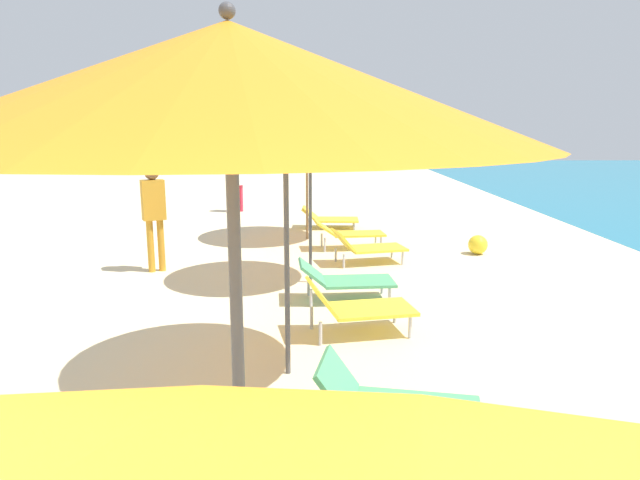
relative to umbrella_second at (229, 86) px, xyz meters
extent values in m
cylinder|color=#4C4C51|center=(0.00, 0.00, -1.36)|extent=(0.05, 0.05, 2.30)
cone|color=orange|center=(0.00, 0.00, 0.00)|extent=(2.26, 2.26, 0.44)
sphere|color=#4C4C51|center=(0.00, 0.00, 0.25)|extent=(0.06, 0.06, 0.06)
cube|color=yellow|center=(1.22, 1.02, -2.29)|extent=(1.16, 0.71, 0.04)
cube|color=yellow|center=(0.50, 1.08, -2.10)|extent=(0.41, 0.65, 0.36)
cylinder|color=#B2B2B7|center=(1.70, 1.25, -2.41)|extent=(0.04, 0.04, 0.21)
cylinder|color=#B2B2B7|center=(0.46, 1.34, -2.41)|extent=(0.04, 0.04, 0.21)
cylinder|color=#4C4C51|center=(0.03, 3.04, -1.45)|extent=(0.05, 0.05, 2.12)
cone|color=orange|center=(0.03, 3.04, -0.16)|extent=(2.27, 2.27, 0.47)
sphere|color=#4C4C51|center=(0.03, 3.04, 0.10)|extent=(0.06, 0.06, 0.06)
cube|color=yellow|center=(0.95, 4.13, -2.22)|extent=(1.06, 0.80, 0.04)
cube|color=yellow|center=(0.37, 4.01, -2.04)|extent=(0.39, 0.66, 0.35)
cylinder|color=#B2B2B7|center=(1.27, 4.46, -2.38)|extent=(0.04, 0.04, 0.27)
cylinder|color=#B2B2B7|center=(1.37, 3.94, -2.38)|extent=(0.04, 0.04, 0.27)
cylinder|color=#B2B2B7|center=(0.25, 4.26, -2.38)|extent=(0.04, 0.04, 0.27)
cylinder|color=#B2B2B7|center=(0.35, 3.74, -2.38)|extent=(0.04, 0.04, 0.27)
cube|color=#4CA572|center=(1.05, 1.75, -2.22)|extent=(1.05, 0.76, 0.04)
cube|color=#4CA572|center=(0.47, 1.86, -2.03)|extent=(0.38, 0.63, 0.35)
cylinder|color=#B2B2B7|center=(1.47, 1.92, -2.38)|extent=(0.04, 0.04, 0.27)
cylinder|color=#B2B2B7|center=(1.38, 1.44, -2.38)|extent=(0.04, 0.04, 0.27)
cylinder|color=#B2B2B7|center=(0.45, 2.12, -2.38)|extent=(0.04, 0.04, 0.27)
cylinder|color=#B2B2B7|center=(0.36, 1.63, -2.38)|extent=(0.04, 0.04, 0.27)
cylinder|color=#4C4C51|center=(0.22, 6.28, -1.37)|extent=(0.05, 0.05, 2.29)
cone|color=orange|center=(0.22, 6.28, 0.05)|extent=(2.18, 2.18, 0.54)
sphere|color=#4C4C51|center=(0.22, 6.28, 0.34)|extent=(0.06, 0.06, 0.06)
cube|color=yellow|center=(1.38, 7.54, -2.25)|extent=(1.09, 0.83, 0.04)
cube|color=yellow|center=(0.77, 7.39, -2.07)|extent=(0.44, 0.67, 0.34)
cylinder|color=#B2B2B7|center=(1.69, 7.88, -2.39)|extent=(0.04, 0.04, 0.24)
cylinder|color=#B2B2B7|center=(1.81, 7.38, -2.39)|extent=(0.04, 0.04, 0.24)
cylinder|color=#B2B2B7|center=(0.66, 7.63, -2.39)|extent=(0.04, 0.04, 0.24)
cylinder|color=#B2B2B7|center=(0.78, 7.13, -2.39)|extent=(0.04, 0.04, 0.24)
cube|color=#4CA572|center=(0.89, 5.39, -2.25)|extent=(1.02, 0.69, 0.04)
cube|color=#4CA572|center=(0.25, 5.33, -2.10)|extent=(0.40, 0.64, 0.29)
cylinder|color=#B2B2B7|center=(1.26, 5.67, -2.39)|extent=(0.04, 0.04, 0.25)
cylinder|color=#B2B2B7|center=(1.30, 5.16, -2.39)|extent=(0.04, 0.04, 0.25)
cylinder|color=#B2B2B7|center=(0.20, 5.59, -2.39)|extent=(0.04, 0.04, 0.25)
cylinder|color=#B2B2B7|center=(0.24, 5.07, -2.39)|extent=(0.04, 0.04, 0.25)
cylinder|color=olive|center=(0.12, 9.67, -1.44)|extent=(0.05, 0.05, 2.14)
cone|color=orange|center=(0.12, 9.67, -0.08)|extent=(2.46, 2.46, 0.59)
sphere|color=olive|center=(0.12, 9.67, 0.25)|extent=(0.06, 0.06, 0.06)
cube|color=yellow|center=(0.81, 10.95, -2.31)|extent=(1.01, 0.73, 0.04)
cube|color=yellow|center=(0.15, 10.97, -2.16)|extent=(0.38, 0.71, 0.30)
cylinder|color=#B2B2B7|center=(1.21, 11.24, -2.42)|extent=(0.04, 0.04, 0.18)
cylinder|color=#B2B2B7|center=(1.19, 10.64, -2.42)|extent=(0.04, 0.04, 0.18)
cylinder|color=#B2B2B7|center=(0.13, 11.27, -2.42)|extent=(0.04, 0.04, 0.18)
cylinder|color=#B2B2B7|center=(0.11, 10.68, -2.42)|extent=(0.04, 0.04, 0.18)
cube|color=yellow|center=(1.14, 8.69, -2.22)|extent=(1.06, 0.67, 0.04)
cube|color=yellow|center=(0.47, 8.61, -2.08)|extent=(0.44, 0.60, 0.28)
cylinder|color=#B2B2B7|center=(1.51, 8.96, -2.37)|extent=(0.04, 0.04, 0.28)
cylinder|color=#B2B2B7|center=(1.57, 8.51, -2.37)|extent=(0.04, 0.04, 0.28)
cylinder|color=#B2B2B7|center=(0.42, 8.83, -2.37)|extent=(0.04, 0.04, 0.28)
cylinder|color=#B2B2B7|center=(0.47, 8.38, -2.37)|extent=(0.04, 0.04, 0.28)
cylinder|color=orange|center=(-2.26, 7.00, -2.08)|extent=(0.11, 0.11, 0.87)
cylinder|color=orange|center=(-2.42, 6.93, -2.08)|extent=(0.11, 0.11, 0.87)
cube|color=orange|center=(-2.34, 6.97, -1.32)|extent=(0.42, 0.35, 0.65)
sphere|color=brown|center=(-2.34, 6.97, -0.87)|extent=(0.24, 0.24, 0.24)
cylinder|color=#D8334C|center=(-1.81, 13.59, -2.13)|extent=(0.11, 0.11, 0.76)
cylinder|color=#D8334C|center=(-1.88, 13.44, -2.13)|extent=(0.11, 0.11, 0.76)
cube|color=silver|center=(-1.85, 13.52, -1.47)|extent=(0.36, 0.42, 0.57)
sphere|color=#9E704C|center=(-1.85, 13.52, -1.08)|extent=(0.21, 0.21, 0.21)
sphere|color=yellow|center=(3.36, 8.19, -2.33)|extent=(0.36, 0.36, 0.36)
camera|label=1|loc=(0.31, -2.05, -0.14)|focal=31.30mm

